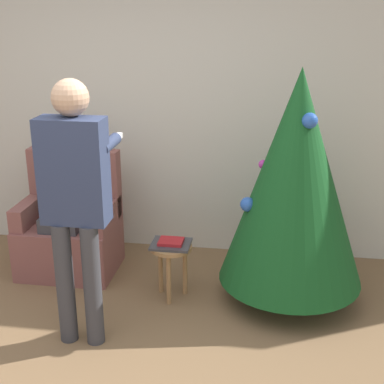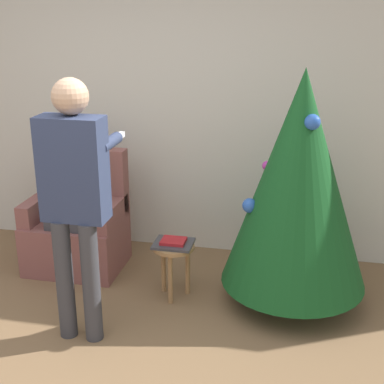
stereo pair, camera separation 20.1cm
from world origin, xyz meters
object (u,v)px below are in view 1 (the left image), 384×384
Objects in this scene: armchair at (71,230)px; side_stool at (171,256)px; christmas_tree at (295,179)px; person_standing at (75,191)px; person_seated at (67,195)px.

armchair is 1.01m from side_stool.
christmas_tree is 4.06× the size of side_stool.
person_seated is at bearing 115.55° from person_standing.
person_seated is at bearing -90.00° from armchair.
side_stool is at bearing -20.74° from armchair.
armchair is 2.32× the size of side_stool.
armchair is at bearing 114.89° from person_standing.
person_standing is (0.45, -0.97, 0.71)m from armchair.
armchair is 0.58× the size of person_standing.
side_stool is at bearing -173.25° from christmas_tree.
christmas_tree is 1.75× the size of armchair.
armchair is (-1.85, 0.25, -0.63)m from christmas_tree.
christmas_tree reaches higher than person_standing.
armchair is at bearing 172.28° from christmas_tree.
person_standing is 1.06m from side_stool.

